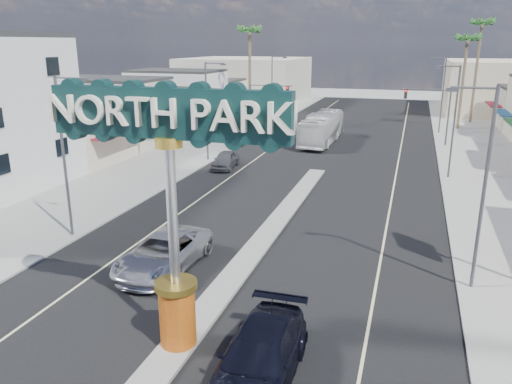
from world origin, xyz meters
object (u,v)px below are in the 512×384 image
Objects in this scene: suv_right at (259,358)px; gateway_sign at (171,191)px; streetlight_r_far at (441,91)px; palm_right_far at (481,29)px; palm_right_mid at (467,43)px; streetlight_l_far at (273,87)px; streetlight_r_near at (481,180)px; streetlight_l_near at (66,150)px; traffic_signal_left at (265,100)px; suv_left at (164,252)px; streetlight_r_mid at (453,116)px; city_bus at (322,128)px; traffic_signal_right at (431,105)px; palm_left_far at (250,35)px; car_parked_left at (225,160)px; streetlight_l_mid at (208,107)px.

gateway_sign is at bearing 162.84° from suv_right.
palm_right_far reaches higher than streetlight_r_far.
palm_right_mid is 2.01× the size of suv_right.
streetlight_l_far is 46.90m from streetlight_r_near.
streetlight_l_near and streetlight_r_near have the same top height.
suv_right is at bearing -73.72° from traffic_signal_left.
gateway_sign is 1.46× the size of suv_left.
streetlight_r_mid is 0.76× the size of city_bus.
streetlight_r_far reaches higher than traffic_signal_right.
suv_left is (-18.56, -54.28, -11.51)m from palm_right_far.
gateway_sign is at bearing -110.42° from streetlight_r_mid.
suv_right is 0.51× the size of city_bus.
suv_left is at bearing -81.17° from streetlight_l_far.
suv_left is 0.53× the size of city_bus.
streetlight_r_near is at bearing -87.90° from traffic_signal_right.
streetlight_r_near is 34.34m from city_bus.
palm_left_far reaches higher than palm_right_mid.
car_parked_left is (-17.18, -16.19, -3.52)m from traffic_signal_right.
city_bus is at bearing -140.70° from streetlight_r_far.
gateway_sign is 1.02× the size of streetlight_l_far.
streetlight_r_far reaches higher than suv_right.
streetlight_l_mid and streetlight_r_mid have the same top height.
suv_left is (6.88, -22.28, -4.20)m from streetlight_l_mid.
city_bus is (7.18, -2.17, -2.63)m from traffic_signal_left.
streetlight_l_mid is 35.44m from palm_right_mid.
palm_left_far is (-22.18, 6.01, 7.22)m from traffic_signal_right.
suv_left is at bearing -83.16° from car_parked_left.
streetlight_l_far is at bearing -158.54° from palm_right_far.
city_bus reaches higher than suv_left.
gateway_sign is 51.10m from streetlight_l_far.
traffic_signal_left is 0.50× the size of palm_right_mid.
traffic_signal_right is 0.50× the size of palm_right_mid.
traffic_signal_left is at bearing 144.50° from streetlight_r_mid.
gateway_sign is 13.19m from streetlight_r_near.
streetlight_l_near is 0.76× the size of city_bus.
streetlight_l_far reaches higher than city_bus.
palm_left_far is (-13.00, 48.02, 5.57)m from gateway_sign.
car_parked_left is (-18.43, 17.80, -4.32)m from streetlight_r_near.
streetlight_r_near is at bearing -43.79° from streetlight_l_mid.
streetlight_r_near is at bearing -90.00° from streetlight_r_mid.
gateway_sign is 1.52× the size of suv_right.
traffic_signal_right is (9.18, 42.02, -1.65)m from gateway_sign.
gateway_sign is 43.04m from traffic_signal_right.
streetlight_l_near is (-19.62, -33.99, 0.79)m from traffic_signal_right.
traffic_signal_right is 0.67× the size of streetlight_r_far.
streetlight_r_near is (19.62, -33.99, 0.79)m from traffic_signal_left.
streetlight_r_far is at bearing -114.55° from palm_right_far.
palm_left_far is at bearing 122.43° from traffic_signal_left.
suv_right is (13.80, -8.99, -4.19)m from streetlight_l_near.
streetlight_r_mid is at bearing -90.00° from streetlight_r_far.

